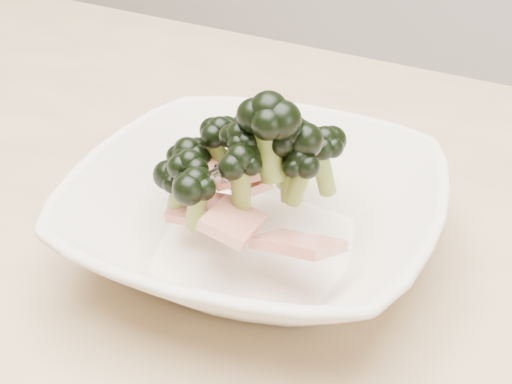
# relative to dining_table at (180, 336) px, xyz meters

# --- Properties ---
(dining_table) EXTENTS (1.20, 0.80, 0.75)m
(dining_table) POSITION_rel_dining_table_xyz_m (0.00, 0.00, 0.00)
(dining_table) COLOR tan
(dining_table) RESTS_ON ground
(broccoli_dish) EXTENTS (0.28, 0.28, 0.13)m
(broccoli_dish) POSITION_rel_dining_table_xyz_m (0.06, 0.02, 0.14)
(broccoli_dish) COLOR beige
(broccoli_dish) RESTS_ON dining_table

